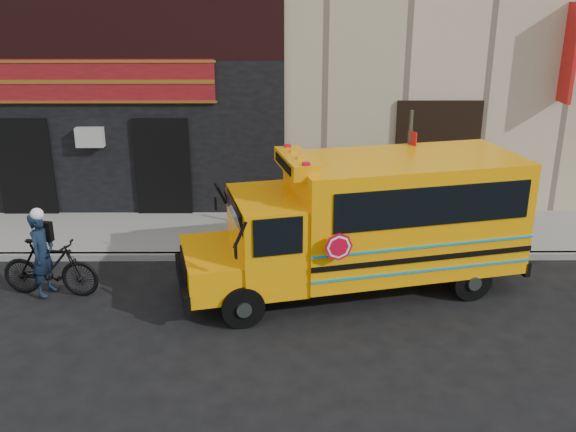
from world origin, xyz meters
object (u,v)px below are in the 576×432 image
(sign_pole, at_px, (408,182))
(bicycle, at_px, (50,268))
(cyclist, at_px, (43,256))
(school_bus, at_px, (372,219))

(sign_pole, xyz_separation_m, bicycle, (-7.39, -1.56, -1.30))
(cyclist, bearing_deg, sign_pole, -65.93)
(bicycle, xyz_separation_m, cyclist, (-0.10, -0.03, 0.26))
(bicycle, bearing_deg, school_bus, -80.71)
(cyclist, bearing_deg, bicycle, -63.60)
(sign_pole, relative_size, cyclist, 2.02)
(school_bus, bearing_deg, cyclist, -177.20)
(school_bus, relative_size, sign_pole, 2.08)
(bicycle, relative_size, cyclist, 1.16)
(school_bus, relative_size, bicycle, 3.62)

